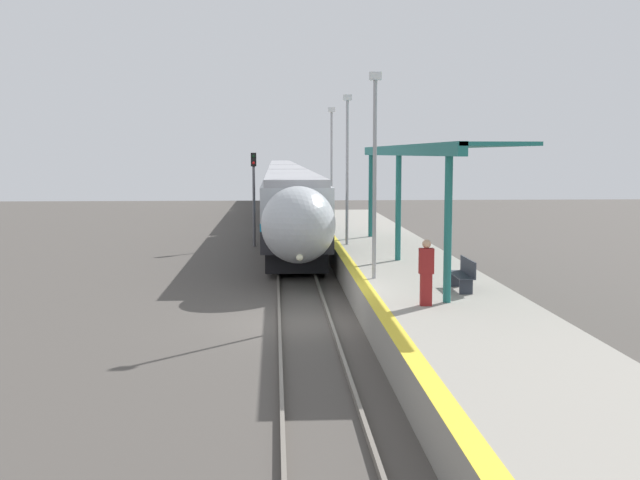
% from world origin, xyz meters
% --- Properties ---
extents(ground_plane, '(120.00, 120.00, 0.00)m').
position_xyz_m(ground_plane, '(0.00, 0.00, 0.00)').
color(ground_plane, '#4C4742').
extents(rail_left, '(0.08, 90.00, 0.15)m').
position_xyz_m(rail_left, '(-0.72, 0.00, 0.07)').
color(rail_left, slate).
rests_on(rail_left, ground_plane).
extents(rail_right, '(0.08, 90.00, 0.15)m').
position_xyz_m(rail_right, '(0.72, 0.00, 0.07)').
color(rail_right, slate).
rests_on(rail_right, ground_plane).
extents(train, '(2.79, 85.94, 3.84)m').
position_xyz_m(train, '(0.00, 47.09, 2.20)').
color(train, black).
rests_on(train, ground_plane).
extents(platform_right, '(4.25, 64.00, 1.00)m').
position_xyz_m(platform_right, '(3.68, 0.00, 0.50)').
color(platform_right, gray).
rests_on(platform_right, ground_plane).
extents(platform_bench, '(0.44, 1.69, 0.89)m').
position_xyz_m(platform_bench, '(4.43, -0.50, 1.47)').
color(platform_bench, '#2D333D').
rests_on(platform_bench, platform_right).
extents(person_waiting, '(0.36, 0.22, 1.67)m').
position_xyz_m(person_waiting, '(2.95, -2.69, 1.86)').
color(person_waiting, maroon).
rests_on(person_waiting, platform_right).
extents(railway_signal, '(0.28, 0.28, 4.84)m').
position_xyz_m(railway_signal, '(-1.90, 19.11, 2.93)').
color(railway_signal, '#59595E').
rests_on(railway_signal, ground_plane).
extents(lamppost_near, '(0.36, 0.20, 6.23)m').
position_xyz_m(lamppost_near, '(2.19, 1.80, 4.51)').
color(lamppost_near, '#9E9EA3').
rests_on(lamppost_near, platform_right).
extents(lamppost_mid, '(0.36, 0.20, 6.23)m').
position_xyz_m(lamppost_mid, '(2.19, 11.02, 4.51)').
color(lamppost_mid, '#9E9EA3').
rests_on(lamppost_mid, platform_right).
extents(lamppost_far, '(0.36, 0.20, 6.23)m').
position_xyz_m(lamppost_far, '(2.19, 20.24, 4.51)').
color(lamppost_far, '#9E9EA3').
rests_on(lamppost_far, platform_right).
extents(station_canopy, '(2.02, 19.48, 4.10)m').
position_xyz_m(station_canopy, '(4.15, 5.96, 4.84)').
color(station_canopy, '#1E6B66').
rests_on(station_canopy, platform_right).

